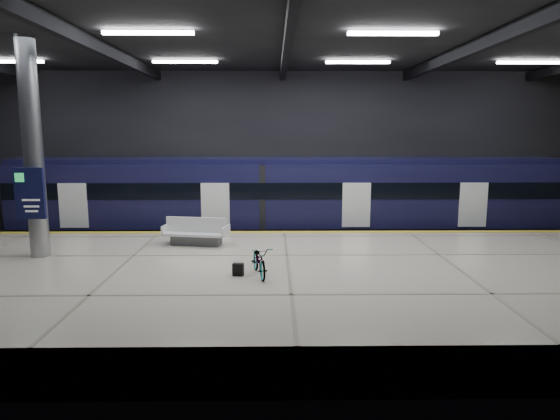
{
  "coord_description": "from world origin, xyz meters",
  "views": [
    {
      "loc": [
        -0.44,
        -16.86,
        5.1
      ],
      "look_at": [
        -0.2,
        1.5,
        2.2
      ],
      "focal_mm": 32.0,
      "sensor_mm": 36.0,
      "label": 1
    }
  ],
  "objects": [
    {
      "name": "ground",
      "position": [
        0.0,
        0.0,
        0.0
      ],
      "size": [
        30.0,
        30.0,
        0.0
      ],
      "primitive_type": "plane",
      "color": "black",
      "rests_on": "ground"
    },
    {
      "name": "room_shell",
      "position": [
        -0.0,
        0.0,
        5.72
      ],
      "size": [
        30.1,
        16.1,
        8.05
      ],
      "color": "black",
      "rests_on": "ground"
    },
    {
      "name": "platform",
      "position": [
        0.0,
        -2.5,
        0.55
      ],
      "size": [
        30.0,
        11.0,
        1.1
      ],
      "primitive_type": "cube",
      "color": "beige",
      "rests_on": "ground"
    },
    {
      "name": "safety_strip",
      "position": [
        0.0,
        2.75,
        1.11
      ],
      "size": [
        30.0,
        0.4,
        0.01
      ],
      "primitive_type": "cube",
      "color": "gold",
      "rests_on": "platform"
    },
    {
      "name": "rails",
      "position": [
        0.0,
        5.5,
        0.08
      ],
      "size": [
        30.0,
        1.52,
        0.16
      ],
      "color": "gray",
      "rests_on": "ground"
    },
    {
      "name": "train",
      "position": [
        1.89,
        5.5,
        2.06
      ],
      "size": [
        29.4,
        2.84,
        3.79
      ],
      "color": "black",
      "rests_on": "ground"
    },
    {
      "name": "bench",
      "position": [
        -3.19,
        0.55,
        1.45
      ],
      "size": [
        2.39,
        1.32,
        1.0
      ],
      "rotation": [
        0.0,
        0.0,
        -0.18
      ],
      "color": "#595B60",
      "rests_on": "platform"
    },
    {
      "name": "bicycle",
      "position": [
        -0.83,
        -3.32,
        1.53
      ],
      "size": [
        0.91,
        1.73,
        0.86
      ],
      "primitive_type": "imported",
      "rotation": [
        0.0,
        0.0,
        0.21
      ],
      "color": "#99999E",
      "rests_on": "platform"
    },
    {
      "name": "pannier_bag",
      "position": [
        -1.43,
        -3.32,
        1.28
      ],
      "size": [
        0.33,
        0.23,
        0.35
      ],
      "primitive_type": "cube",
      "rotation": [
        0.0,
        0.0,
        -0.17
      ],
      "color": "black",
      "rests_on": "platform"
    },
    {
      "name": "info_column",
      "position": [
        -8.0,
        -1.03,
        4.46
      ],
      "size": [
        0.9,
        0.78,
        6.9
      ],
      "color": "#9EA0A5",
      "rests_on": "platform"
    }
  ]
}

